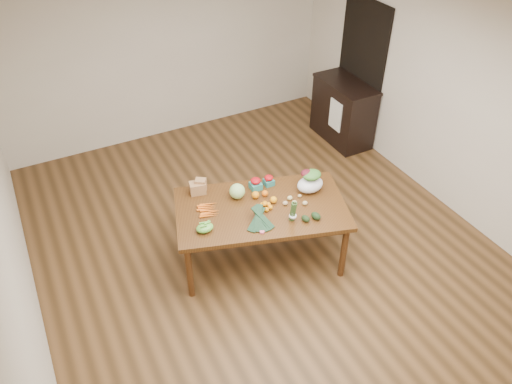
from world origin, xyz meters
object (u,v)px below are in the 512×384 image
kale_bunch (260,220)px  paper_bag (198,187)px  cabbage (237,191)px  salad_bag (310,182)px  cabinet (343,111)px  dining_table (261,233)px  mandarin_cluster (265,205)px  asparagus_bundle (293,211)px

kale_bunch → paper_bag: bearing=131.1°
cabbage → salad_bag: salad_bag is taller
paper_bag → kale_bunch: 0.88m
cabinet → salad_bag: salad_bag is taller
dining_table → kale_bunch: 0.55m
cabinet → kale_bunch: bearing=-141.1°
cabbage → kale_bunch: 0.53m
cabinet → dining_table: bearing=-143.3°
mandarin_cluster → asparagus_bundle: (0.16, -0.31, 0.08)m
paper_bag → kale_bunch: bearing=-66.3°
cabinet → salad_bag: 2.46m
cabbage → asparagus_bundle: bearing=-60.9°
salad_bag → mandarin_cluster: bearing=-176.4°
cabinet → salad_bag: size_ratio=3.35×
paper_bag → kale_bunch: size_ratio=0.57×
cabbage → salad_bag: size_ratio=0.56×
paper_bag → cabbage: 0.45m
salad_bag → kale_bunch: bearing=-160.4°
cabbage → asparagus_bundle: (0.34, -0.61, 0.04)m
paper_bag → cabbage: (0.35, -0.28, 0.00)m
dining_table → kale_bunch: (-0.15, -0.26, 0.45)m
cabinet → mandarin_cluster: bearing=-142.6°
paper_bag → mandarin_cluster: bearing=-47.2°
dining_table → salad_bag: 0.79m
mandarin_cluster → paper_bag: bearing=132.8°
cabinet → asparagus_bundle: 3.01m
cabinet → cabbage: bearing=-149.4°
kale_bunch → salad_bag: salad_bag is taller
cabinet → paper_bag: (-2.83, -1.19, 0.36)m
paper_bag → kale_bunch: (0.35, -0.81, -0.00)m
paper_bag → asparagus_bundle: 1.12m
asparagus_bundle → kale_bunch: bearing=-175.8°
cabbage → mandarin_cluster: 0.35m
asparagus_bundle → paper_bag: bearing=145.3°
asparagus_bundle → mandarin_cluster: bearing=134.5°
kale_bunch → cabbage: bearing=107.8°
cabinet → paper_bag: cabinet is taller
mandarin_cluster → kale_bunch: bearing=-126.6°
cabinet → asparagus_bundle: size_ratio=4.08×
dining_table → mandarin_cluster: size_ratio=10.09×
cabbage → mandarin_cluster: (0.18, -0.30, -0.04)m
cabbage → dining_table: bearing=-60.2°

